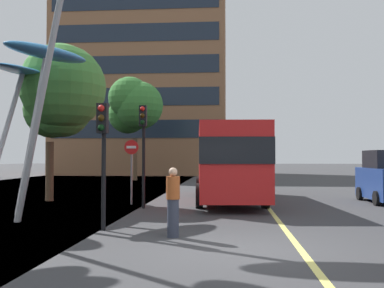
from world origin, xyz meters
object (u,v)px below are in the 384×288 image
object	(u,v)px
traffic_light_kerb_near	(103,138)
no_entry_sign	(131,162)
pedestrian	(173,202)
traffic_light_kerb_far	(143,134)
red_bus	(228,158)

from	to	relation	value
traffic_light_kerb_near	no_entry_sign	world-z (taller)	traffic_light_kerb_near
no_entry_sign	pedestrian	bearing A→B (deg)	-70.36
traffic_light_kerb_near	traffic_light_kerb_far	xyz separation A→B (m)	(0.10, 5.25, 0.37)
red_bus	traffic_light_kerb_near	size ratio (longest dim) A/B	2.96
traffic_light_kerb_near	pedestrian	bearing A→B (deg)	-21.52
red_bus	pedestrian	distance (m)	9.36
red_bus	pedestrian	world-z (taller)	red_bus
red_bus	traffic_light_kerb_near	world-z (taller)	red_bus
red_bus	no_entry_sign	world-z (taller)	red_bus
traffic_light_kerb_far	traffic_light_kerb_near	bearing A→B (deg)	-91.09
red_bus	pedestrian	bearing A→B (deg)	-98.19
red_bus	traffic_light_kerb_far	distance (m)	4.62
traffic_light_kerb_far	no_entry_sign	bearing A→B (deg)	117.90
pedestrian	red_bus	bearing A→B (deg)	81.81
no_entry_sign	traffic_light_kerb_far	bearing A→B (deg)	-62.10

